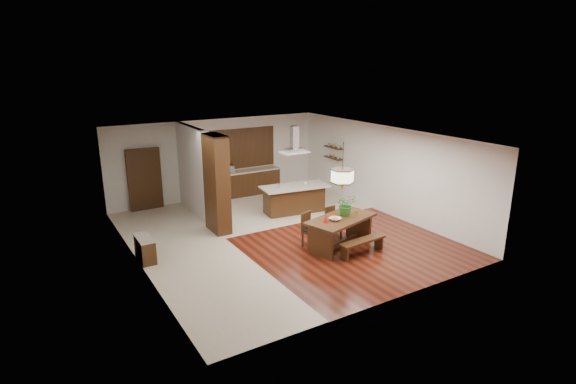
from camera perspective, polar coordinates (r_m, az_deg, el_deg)
room_shell at (r=12.62m, az=-1.17°, el=3.34°), size 9.00×9.04×2.92m
tile_hallway at (r=12.19m, az=-12.47°, el=-7.72°), size 2.50×9.00×0.01m
tile_kitchen at (r=15.86m, az=-1.75°, el=-1.66°), size 5.50×4.00×0.01m
soffit_band at (r=12.46m, az=-1.19°, el=7.04°), size 8.00×9.00×0.02m
partition_pier at (r=13.22m, az=-9.04°, el=1.01°), size 0.45×1.00×2.90m
partition_stub at (r=15.13m, az=-12.09°, el=2.78°), size 0.18×2.40×2.90m
hallway_console at (r=12.00m, az=-17.68°, el=-6.92°), size 0.37×0.88×0.63m
hallway_doorway at (r=15.91m, az=-17.74°, el=1.53°), size 1.10×0.20×2.10m
rear_counter at (r=17.06m, az=-5.31°, el=1.22°), size 2.60×0.62×0.95m
kitchen_window at (r=17.01m, az=-5.81°, el=5.56°), size 2.60×0.08×1.50m
shelf_lower at (r=16.97m, az=5.78°, el=4.33°), size 0.26×0.90×0.04m
shelf_upper at (r=16.90m, az=5.82°, el=5.66°), size 0.26×0.90×0.04m
dining_table at (r=12.25m, az=6.70°, el=-4.24°), size 2.20×1.51×0.83m
dining_bench at (r=12.02m, az=9.42°, el=-6.88°), size 1.46×0.43×0.40m
dining_chair_left at (r=12.28m, az=2.98°, el=-4.82°), size 0.53×0.53×0.94m
dining_chair_right at (r=13.03m, az=5.82°, el=-3.80°), size 0.42×0.42×0.86m
pendant_lantern at (r=11.78m, az=6.96°, el=3.21°), size 0.64×0.64×1.31m
foliage_plant at (r=12.32m, az=7.36°, el=-1.58°), size 0.63×0.57×0.60m
fruit_bowl at (r=11.95m, az=6.00°, el=-3.43°), size 0.39×0.39×0.08m
napkin_cone at (r=11.75m, az=4.84°, el=-3.41°), size 0.14×0.14×0.20m
gold_ornament at (r=12.54m, az=8.75°, el=-2.55°), size 0.07×0.07×0.09m
kitchen_island at (r=14.98m, az=0.79°, el=-0.85°), size 2.35×1.25×0.93m
range_hood at (r=14.52m, az=0.81°, el=6.68°), size 0.90×0.55×0.87m
island_cup at (r=14.99m, az=2.21°, el=1.12°), size 0.11×0.11×0.09m
microwave at (r=16.59m, az=-7.72°, el=2.88°), size 0.55×0.44×0.27m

